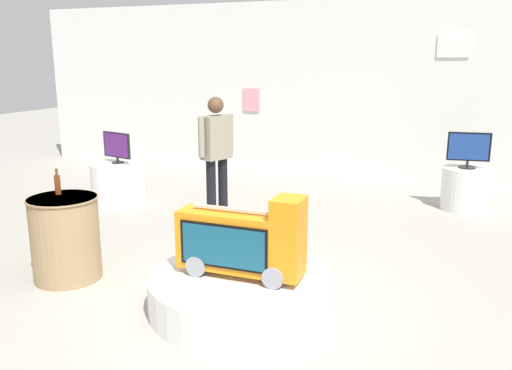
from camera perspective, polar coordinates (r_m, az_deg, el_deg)
ground_plane at (r=4.81m, az=-2.43°, el=-12.92°), size 30.00×30.00×0.00m
back_wall_display at (r=9.41m, az=10.64°, el=9.68°), size 12.73×0.13×3.10m
main_display_pedestal at (r=4.72m, az=-1.63°, el=-11.36°), size 1.59×1.59×0.31m
novelty_firetruck_tv at (r=4.53m, az=-1.44°, el=-6.18°), size 1.09×0.36×0.73m
display_pedestal_left_rear at (r=8.28m, az=-14.46°, el=0.23°), size 0.82×0.82×0.61m
tv_on_left_rear at (r=8.17m, az=-14.69°, el=4.04°), size 0.54×0.18×0.46m
display_pedestal_center_rear at (r=8.23m, az=21.46°, el=-0.36°), size 0.66×0.66×0.61m
tv_on_center_rear at (r=8.11m, az=21.81°, el=3.62°), size 0.58×0.24×0.51m
side_table_round at (r=5.56m, az=-19.71°, el=-5.31°), size 0.68×0.68×0.83m
bottle_on_side_table at (r=5.57m, az=-20.48°, el=0.11°), size 0.06×0.06×0.26m
shopper_browsing_near_truck at (r=6.68m, az=-4.25°, el=3.49°), size 0.33×0.52×1.67m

